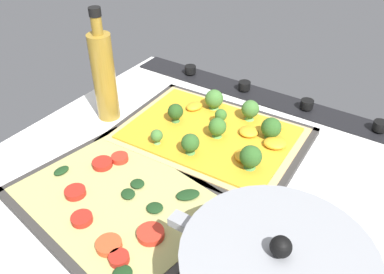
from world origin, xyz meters
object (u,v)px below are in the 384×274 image
baking_tray_back (119,203)px  oil_bottle (104,75)px  baking_tray_front (209,138)px  broccoli_pizza (215,132)px  veggie_pizza_back (118,202)px

baking_tray_back → oil_bottle: bearing=-44.0°
baking_tray_front → baking_tray_back: same height
broccoli_pizza → veggie_pizza_back: size_ratio=1.00×
broccoli_pizza → veggie_pizza_back: bearing=81.0°
veggie_pizza_back → baking_tray_back: bearing=-55.8°
broccoli_pizza → veggie_pizza_back: 24.18cm
baking_tray_front → oil_bottle: (22.34, 4.35, 9.44)cm
baking_tray_back → oil_bottle: 28.60cm
baking_tray_front → broccoli_pizza: bearing=-153.9°
veggie_pizza_back → oil_bottle: 28.66cm
baking_tray_front → veggie_pizza_back: veggie_pizza_back is taller
veggie_pizza_back → oil_bottle: (19.60, -19.01, 8.72)cm
baking_tray_front → oil_bottle: bearing=11.0°
broccoli_pizza → baking_tray_back: 23.99cm
veggie_pizza_back → oil_bottle: oil_bottle is taller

